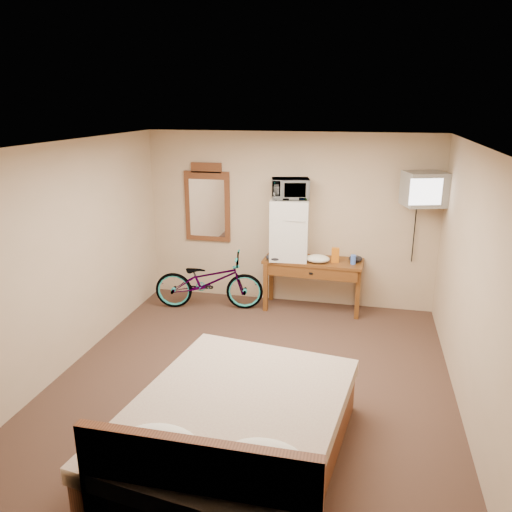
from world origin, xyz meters
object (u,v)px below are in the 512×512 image
object	(u,v)px
mini_fridge	(289,229)
wall_mirror	(207,204)
desk	(313,268)
bicycle	(209,281)
crt_television	(424,189)
bed	(233,434)
microwave	(290,189)
blue_cup	(353,260)

from	to	relation	value
mini_fridge	wall_mirror	world-z (taller)	wall_mirror
desk	bicycle	xyz separation A→B (m)	(-1.47, -0.25, -0.22)
desk	mini_fridge	bearing A→B (deg)	173.18
crt_television	bicycle	distance (m)	3.20
bed	desk	bearing A→B (deg)	85.61
desk	bed	world-z (taller)	bed
desk	crt_television	xyz separation A→B (m)	(1.40, 0.02, 1.18)
wall_mirror	bicycle	xyz separation A→B (m)	(0.16, -0.52, -1.03)
mini_fridge	microwave	bearing A→B (deg)	56.26
microwave	bicycle	xyz separation A→B (m)	(-1.12, -0.29, -1.34)
mini_fridge	bed	world-z (taller)	mini_fridge
blue_cup	wall_mirror	xyz separation A→B (m)	(-2.19, 0.32, 0.62)
desk	mini_fridge	world-z (taller)	mini_fridge
bicycle	desk	bearing A→B (deg)	-90.52
mini_fridge	wall_mirror	bearing A→B (deg)	169.73
mini_fridge	bicycle	distance (m)	1.38
mini_fridge	bicycle	bearing A→B (deg)	-165.42
desk	crt_television	size ratio (longest dim) A/B	2.16
microwave	bed	size ratio (longest dim) A/B	0.21
mini_fridge	microwave	xyz separation A→B (m)	(0.00, 0.00, 0.57)
crt_television	bicycle	bearing A→B (deg)	-174.62
blue_cup	bed	size ratio (longest dim) A/B	0.05
wall_mirror	mini_fridge	bearing A→B (deg)	-10.27
bicycle	wall_mirror	bearing A→B (deg)	7.23
desk	bed	bearing A→B (deg)	-94.39
blue_cup	bicycle	xyz separation A→B (m)	(-2.02, -0.20, -0.40)
bicycle	bed	bearing A→B (deg)	-168.95
mini_fridge	crt_television	size ratio (longest dim) A/B	1.31
microwave	crt_television	xyz separation A→B (m)	(1.75, -0.02, 0.06)
crt_television	wall_mirror	size ratio (longest dim) A/B	0.56
mini_fridge	bed	size ratio (longest dim) A/B	0.36
microwave	wall_mirror	xyz separation A→B (m)	(-1.28, 0.23, -0.31)
bed	mini_fridge	bearing A→B (deg)	91.55
microwave	bicycle	distance (m)	1.76
microwave	wall_mirror	bearing A→B (deg)	157.22
microwave	mini_fridge	bearing A→B (deg)	-136.27
desk	blue_cup	size ratio (longest dim) A/B	10.91
microwave	bed	xyz separation A→B (m)	(0.09, -3.41, -1.46)
desk	microwave	world-z (taller)	microwave
blue_cup	crt_television	xyz separation A→B (m)	(0.84, 0.07, 0.99)
desk	bed	xyz separation A→B (m)	(-0.26, -3.37, -0.34)
blue_cup	mini_fridge	bearing A→B (deg)	174.57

